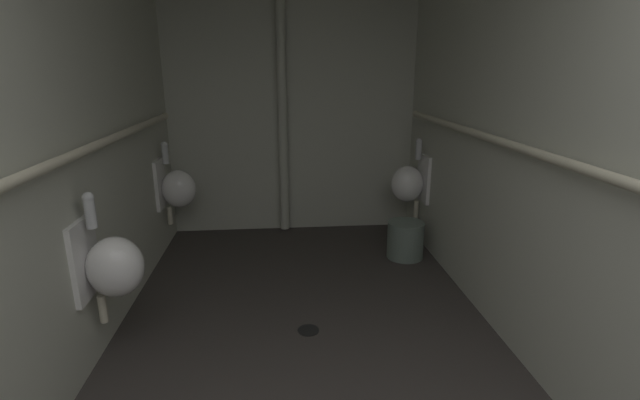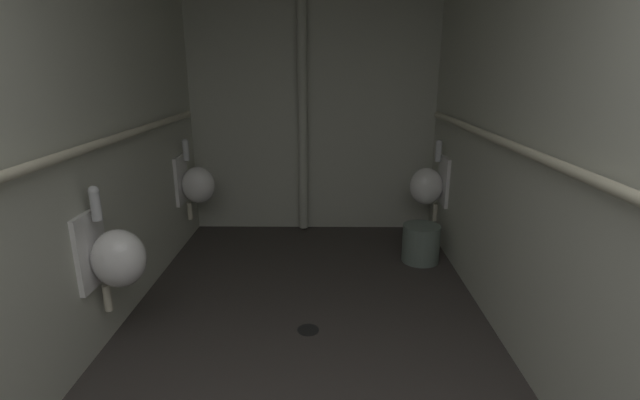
{
  "view_description": "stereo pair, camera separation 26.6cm",
  "coord_description": "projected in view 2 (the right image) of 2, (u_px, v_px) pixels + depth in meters",
  "views": [
    {
      "loc": [
        -0.14,
        -0.15,
        1.62
      ],
      "look_at": [
        0.09,
        2.4,
        0.87
      ],
      "focal_mm": 25.32,
      "sensor_mm": 36.0,
      "label": 1
    },
    {
      "loc": [
        0.12,
        -0.15,
        1.62
      ],
      "look_at": [
        0.09,
        2.4,
        0.87
      ],
      "focal_mm": 25.32,
      "sensor_mm": 36.0,
      "label": 2
    }
  ],
  "objects": [
    {
      "name": "floor",
      "position": [
        304.0,
        356.0,
        2.7
      ],
      "size": [
        2.55,
        4.47,
        0.08
      ],
      "primitive_type": "cube",
      "color": "#383330",
      "rests_on": "ground"
    },
    {
      "name": "wall_left",
      "position": [
        60.0,
        120.0,
        2.32
      ],
      "size": [
        0.06,
        4.47,
        2.72
      ],
      "primitive_type": "cube",
      "color": "beige",
      "rests_on": "ground"
    },
    {
      "name": "wall_right",
      "position": [
        545.0,
        121.0,
        2.29
      ],
      "size": [
        0.06,
        4.47,
        2.72
      ],
      "primitive_type": "cube",
      "color": "beige",
      "rests_on": "ground"
    },
    {
      "name": "wall_back",
      "position": [
        313.0,
        95.0,
        4.42
      ],
      "size": [
        2.55,
        0.06,
        2.72
      ],
      "primitive_type": "cube",
      "color": "beige",
      "rests_on": "ground"
    },
    {
      "name": "urinal_left_mid",
      "position": [
        115.0,
        257.0,
        2.55
      ],
      "size": [
        0.32,
        0.3,
        0.76
      ],
      "color": "white"
    },
    {
      "name": "urinal_left_far",
      "position": [
        196.0,
        184.0,
        4.14
      ],
      "size": [
        0.32,
        0.3,
        0.76
      ],
      "color": "white"
    },
    {
      "name": "urinal_right_mid",
      "position": [
        429.0,
        185.0,
        4.1
      ],
      "size": [
        0.32,
        0.3,
        0.76
      ],
      "color": "white"
    },
    {
      "name": "supply_pipe_left",
      "position": [
        87.0,
        148.0,
        2.41
      ],
      "size": [
        0.06,
        3.72,
        0.06
      ],
      "color": "beige"
    },
    {
      "name": "supply_pipe_right",
      "position": [
        523.0,
        150.0,
        2.35
      ],
      "size": [
        0.06,
        3.75,
        0.06
      ],
      "color": "beige"
    },
    {
      "name": "standpipe_back_wall",
      "position": [
        302.0,
        96.0,
        4.32
      ],
      "size": [
        0.09,
        0.09,
        2.67
      ],
      "primitive_type": "cylinder",
      "color": "beige",
      "rests_on": "ground"
    },
    {
      "name": "floor_drain",
      "position": [
        308.0,
        330.0,
        2.9
      ],
      "size": [
        0.14,
        0.14,
        0.01
      ],
      "primitive_type": "cylinder",
      "color": "black",
      "rests_on": "ground"
    },
    {
      "name": "waste_bin",
      "position": [
        421.0,
        243.0,
        3.89
      ],
      "size": [
        0.32,
        0.32,
        0.33
      ],
      "primitive_type": "cylinder",
      "color": "slate",
      "rests_on": "ground"
    }
  ]
}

